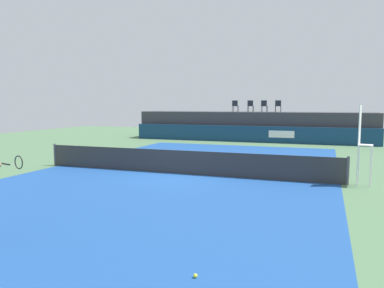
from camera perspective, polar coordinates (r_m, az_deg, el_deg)
name	(u,v)px	position (r m, az deg, el deg)	size (l,w,h in m)	color
ground_plane	(204,163)	(17.88, 1.84, -2.90)	(48.00, 48.00, 0.00)	#4C704C
court_inner	(181,174)	(15.09, -1.70, -4.56)	(12.00, 22.00, 0.00)	#1C478C
sponsor_wall	(248,134)	(27.92, 8.55, 1.51)	(18.00, 0.22, 1.20)	navy
spectator_platform	(253,126)	(29.65, 9.24, 2.73)	(18.00, 2.80, 2.20)	#38383D
spectator_chair_far_left	(235,106)	(29.74, 6.62, 5.85)	(0.45, 0.45, 0.89)	#1E232D
spectator_chair_left	(251,106)	(29.83, 8.92, 5.82)	(0.44, 0.44, 0.89)	#1E232D
spectator_chair_center	(264,106)	(29.47, 10.96, 5.78)	(0.45, 0.45, 0.89)	#1E232D
spectator_chair_right	(278,106)	(29.40, 13.01, 5.74)	(0.47, 0.47, 0.89)	#1E232D
umpire_chair	(362,140)	(13.91, 24.53, 0.58)	(0.52, 0.52, 2.76)	white
tennis_net	(181,162)	(15.01, -1.70, -2.79)	(12.40, 0.02, 0.95)	#2D2D2D
net_post_near	(55,155)	(18.20, -20.18, -1.52)	(0.10, 0.10, 1.00)	#4C4C51
net_post_far	(348,171)	(14.00, 22.67, -3.80)	(0.10, 0.10, 1.00)	#4C4C51
tennis_ball	(195,276)	(6.38, 0.52, -19.44)	(0.07, 0.07, 0.07)	#D8EA33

